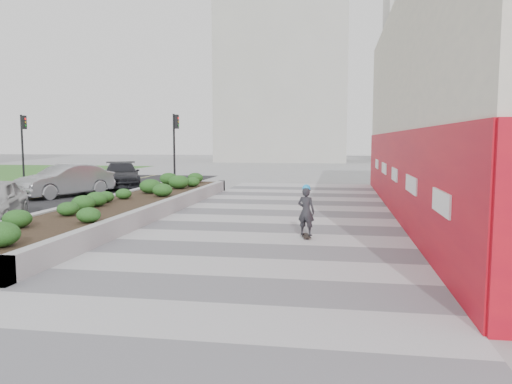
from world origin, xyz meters
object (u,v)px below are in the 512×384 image
at_px(skateboarder, 306,211).
at_px(car_silver, 65,180).
at_px(traffic_signal_far, 23,139).
at_px(car_dark, 121,175).
at_px(planter, 130,203).
at_px(traffic_signal_near, 175,139).

bearing_deg(skateboarder, car_silver, 132.99).
bearing_deg(traffic_signal_far, car_dark, -1.36).
bearing_deg(traffic_signal_far, skateboarder, -37.31).
xyz_separation_m(planter, skateboarder, (6.61, -3.37, 0.34)).
relative_size(planter, car_silver, 3.84).
bearing_deg(car_silver, skateboarder, -10.12).
xyz_separation_m(skateboarder, car_silver, (-12.08, 8.47, 0.02)).
distance_m(traffic_signal_far, skateboarder, 22.15).
xyz_separation_m(traffic_signal_near, car_silver, (-3.74, -5.40, -1.99)).
bearing_deg(traffic_signal_far, planter, -42.46).
height_order(car_silver, car_dark, car_silver).
relative_size(traffic_signal_near, car_silver, 0.90).
relative_size(traffic_signal_far, car_dark, 0.84).
height_order(traffic_signal_near, skateboarder, traffic_signal_near).
bearing_deg(skateboarder, planter, 141.02).
height_order(traffic_signal_far, car_silver, traffic_signal_far).
relative_size(planter, car_dark, 3.61).
distance_m(planter, car_silver, 7.48).
distance_m(planter, skateboarder, 7.43).
height_order(traffic_signal_near, traffic_signal_far, same).
height_order(skateboarder, car_dark, skateboarder).
height_order(planter, car_silver, car_silver).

